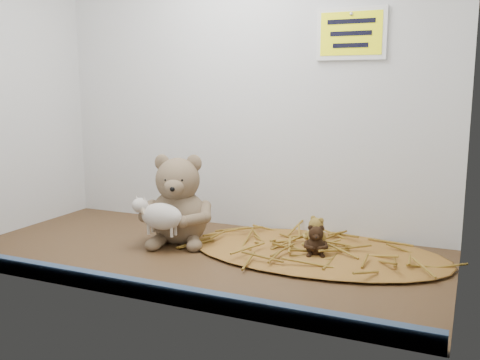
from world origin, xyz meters
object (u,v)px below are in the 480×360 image
at_px(main_teddy, 178,199).
at_px(mini_teddy_tan, 316,230).
at_px(mini_teddy_brown, 316,239).
at_px(toy_lamb, 162,216).

xyz_separation_m(main_teddy, mini_teddy_tan, (0.36, 0.08, -0.07)).
bearing_deg(main_teddy, mini_teddy_brown, -18.25).
bearing_deg(main_teddy, mini_teddy_tan, -7.11).
relative_size(main_teddy, mini_teddy_brown, 3.21).
bearing_deg(mini_teddy_brown, toy_lamb, 177.27).
distance_m(main_teddy, mini_teddy_brown, 0.38).
bearing_deg(mini_teddy_brown, main_teddy, 164.61).
bearing_deg(main_teddy, toy_lamb, -109.78).
bearing_deg(mini_teddy_tan, mini_teddy_brown, -45.61).
distance_m(main_teddy, mini_teddy_tan, 0.37).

